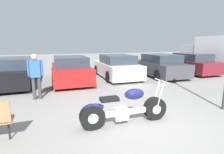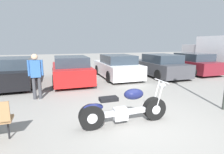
# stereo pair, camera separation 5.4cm
# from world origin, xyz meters

# --- Properties ---
(ground_plane) EXTENTS (60.00, 60.00, 0.00)m
(ground_plane) POSITION_xyz_m (0.00, 0.00, 0.00)
(ground_plane) COLOR gray
(motorcycle) EXTENTS (2.31, 0.62, 1.06)m
(motorcycle) POSITION_xyz_m (-0.43, 0.18, 0.41)
(motorcycle) COLOR black
(motorcycle) RESTS_ON ground_plane
(parked_car_black) EXTENTS (1.88, 4.06, 1.34)m
(parked_car_black) POSITION_xyz_m (-3.87, 5.75, 0.63)
(parked_car_black) COLOR black
(parked_car_black) RESTS_ON ground_plane
(parked_car_red) EXTENTS (1.88, 4.06, 1.34)m
(parked_car_red) POSITION_xyz_m (-1.19, 5.64, 0.63)
(parked_car_red) COLOR red
(parked_car_red) RESTS_ON ground_plane
(parked_car_white) EXTENTS (1.88, 4.06, 1.34)m
(parked_car_white) POSITION_xyz_m (1.48, 5.96, 0.63)
(parked_car_white) COLOR white
(parked_car_white) RESTS_ON ground_plane
(parked_car_dark_grey) EXTENTS (1.88, 4.06, 1.34)m
(parked_car_dark_grey) POSITION_xyz_m (4.16, 5.57, 0.63)
(parked_car_dark_grey) COLOR #3D3D42
(parked_car_dark_grey) RESTS_ON ground_plane
(parked_car_maroon) EXTENTS (1.88, 4.06, 1.34)m
(parked_car_maroon) POSITION_xyz_m (6.84, 5.88, 0.63)
(parked_car_maroon) COLOR maroon
(parked_car_maroon) RESTS_ON ground_plane
(delivery_truck) EXTENTS (2.22, 6.18, 2.50)m
(delivery_truck) POSITION_xyz_m (9.55, 5.63, 1.40)
(delivery_truck) COLOR silver
(delivery_truck) RESTS_ON ground_plane
(person_standing) EXTENTS (0.52, 0.22, 1.65)m
(person_standing) POSITION_xyz_m (-2.66, 3.05, 0.98)
(person_standing) COLOR #38383D
(person_standing) RESTS_ON ground_plane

